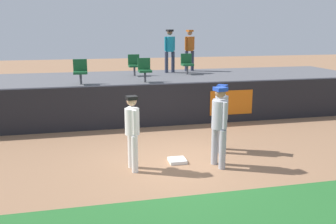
{
  "coord_description": "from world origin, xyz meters",
  "views": [
    {
      "loc": [
        -2.0,
        -7.88,
        3.13
      ],
      "look_at": [
        0.02,
        1.01,
        1.0
      ],
      "focal_mm": 38.81,
      "sensor_mm": 36.0,
      "label": 1
    }
  ],
  "objects_px": {
    "player_coach_visitor": "(221,113)",
    "seat_front_left": "(80,70)",
    "player_runner_visitor": "(219,121)",
    "spectator_hooded": "(190,47)",
    "player_fielder_home": "(132,128)",
    "seat_back_right": "(187,63)",
    "seat_back_center": "(134,64)",
    "spectator_capped": "(170,48)",
    "seat_front_center": "(145,69)",
    "first_base": "(177,161)"
  },
  "relations": [
    {
      "from": "player_fielder_home",
      "to": "player_runner_visitor",
      "type": "bearing_deg",
      "value": 74.25
    },
    {
      "from": "seat_back_center",
      "to": "spectator_capped",
      "type": "xyz_separation_m",
      "value": [
        1.63,
        0.73,
        0.58
      ]
    },
    {
      "from": "player_runner_visitor",
      "to": "player_coach_visitor",
      "type": "xyz_separation_m",
      "value": [
        0.44,
        1.01,
        -0.07
      ]
    },
    {
      "from": "player_fielder_home",
      "to": "seat_back_right",
      "type": "height_order",
      "value": "seat_back_right"
    },
    {
      "from": "first_base",
      "to": "player_coach_visitor",
      "type": "xyz_separation_m",
      "value": [
        1.29,
        0.55,
        0.96
      ]
    },
    {
      "from": "seat_front_center",
      "to": "spectator_hooded",
      "type": "bearing_deg",
      "value": 49.64
    },
    {
      "from": "seat_back_center",
      "to": "seat_front_center",
      "type": "bearing_deg",
      "value": -85.79
    },
    {
      "from": "first_base",
      "to": "player_runner_visitor",
      "type": "height_order",
      "value": "player_runner_visitor"
    },
    {
      "from": "seat_back_center",
      "to": "player_fielder_home",
      "type": "bearing_deg",
      "value": -98.02
    },
    {
      "from": "first_base",
      "to": "spectator_hooded",
      "type": "relative_size",
      "value": 0.22
    },
    {
      "from": "player_runner_visitor",
      "to": "seat_front_center",
      "type": "xyz_separation_m",
      "value": [
        -0.85,
        5.23,
        0.64
      ]
    },
    {
      "from": "seat_front_left",
      "to": "spectator_hooded",
      "type": "relative_size",
      "value": 0.47
    },
    {
      "from": "first_base",
      "to": "player_coach_visitor",
      "type": "height_order",
      "value": "player_coach_visitor"
    },
    {
      "from": "spectator_capped",
      "to": "seat_front_center",
      "type": "bearing_deg",
      "value": 41.55
    },
    {
      "from": "spectator_hooded",
      "to": "seat_back_right",
      "type": "bearing_deg",
      "value": 49.98
    },
    {
      "from": "seat_front_center",
      "to": "spectator_capped",
      "type": "bearing_deg",
      "value": 59.4
    },
    {
      "from": "spectator_hooded",
      "to": "spectator_capped",
      "type": "height_order",
      "value": "spectator_capped"
    },
    {
      "from": "spectator_capped",
      "to": "seat_back_center",
      "type": "bearing_deg",
      "value": 6.37
    },
    {
      "from": "spectator_hooded",
      "to": "first_base",
      "type": "bearing_deg",
      "value": 52.96
    },
    {
      "from": "player_coach_visitor",
      "to": "spectator_hooded",
      "type": "relative_size",
      "value": 0.97
    },
    {
      "from": "player_coach_visitor",
      "to": "seat_front_center",
      "type": "height_order",
      "value": "seat_front_center"
    },
    {
      "from": "seat_back_center",
      "to": "spectator_capped",
      "type": "bearing_deg",
      "value": 24.22
    },
    {
      "from": "player_fielder_home",
      "to": "player_coach_visitor",
      "type": "distance_m",
      "value": 2.5
    },
    {
      "from": "seat_back_right",
      "to": "seat_back_center",
      "type": "xyz_separation_m",
      "value": [
        -2.19,
        -0.0,
        -0.0
      ]
    },
    {
      "from": "spectator_capped",
      "to": "first_base",
      "type": "bearing_deg",
      "value": 60.5
    },
    {
      "from": "player_coach_visitor",
      "to": "spectator_capped",
      "type": "distance_m",
      "value": 6.88
    },
    {
      "from": "seat_back_center",
      "to": "spectator_capped",
      "type": "height_order",
      "value": "spectator_capped"
    },
    {
      "from": "seat_back_right",
      "to": "seat_front_left",
      "type": "bearing_deg",
      "value": -157.13
    },
    {
      "from": "first_base",
      "to": "seat_front_center",
      "type": "distance_m",
      "value": 5.06
    },
    {
      "from": "spectator_hooded",
      "to": "player_coach_visitor",
      "type": "bearing_deg",
      "value": 61.35
    },
    {
      "from": "player_runner_visitor",
      "to": "player_coach_visitor",
      "type": "bearing_deg",
      "value": 144.64
    },
    {
      "from": "first_base",
      "to": "seat_front_left",
      "type": "xyz_separation_m",
      "value": [
        -2.2,
        4.78,
        1.67
      ]
    },
    {
      "from": "seat_front_center",
      "to": "seat_back_right",
      "type": "bearing_deg",
      "value": 41.19
    },
    {
      "from": "player_fielder_home",
      "to": "seat_front_center",
      "type": "xyz_separation_m",
      "value": [
        1.09,
        5.0,
        0.73
      ]
    },
    {
      "from": "player_coach_visitor",
      "to": "spectator_hooded",
      "type": "bearing_deg",
      "value": -153.1
    },
    {
      "from": "player_runner_visitor",
      "to": "seat_front_left",
      "type": "xyz_separation_m",
      "value": [
        -3.06,
        5.23,
        0.64
      ]
    },
    {
      "from": "seat_back_right",
      "to": "player_fielder_home",
      "type": "bearing_deg",
      "value": -114.84
    },
    {
      "from": "seat_front_center",
      "to": "spectator_capped",
      "type": "height_order",
      "value": "spectator_capped"
    },
    {
      "from": "seat_back_right",
      "to": "seat_back_center",
      "type": "distance_m",
      "value": 2.19
    },
    {
      "from": "player_coach_visitor",
      "to": "seat_front_center",
      "type": "bearing_deg",
      "value": -126.64
    },
    {
      "from": "first_base",
      "to": "seat_front_left",
      "type": "bearing_deg",
      "value": 114.73
    },
    {
      "from": "seat_front_left",
      "to": "spectator_hooded",
      "type": "bearing_deg",
      "value": 31.93
    },
    {
      "from": "first_base",
      "to": "player_coach_visitor",
      "type": "relative_size",
      "value": 0.23
    },
    {
      "from": "spectator_hooded",
      "to": "player_runner_visitor",
      "type": "bearing_deg",
      "value": 59.53
    },
    {
      "from": "player_coach_visitor",
      "to": "seat_back_center",
      "type": "relative_size",
      "value": 2.06
    },
    {
      "from": "player_fielder_home",
      "to": "seat_front_center",
      "type": "distance_m",
      "value": 5.17
    },
    {
      "from": "seat_back_right",
      "to": "seat_front_center",
      "type": "bearing_deg",
      "value": -138.81
    },
    {
      "from": "player_coach_visitor",
      "to": "seat_front_left",
      "type": "bearing_deg",
      "value": -103.96
    },
    {
      "from": "first_base",
      "to": "spectator_hooded",
      "type": "height_order",
      "value": "spectator_hooded"
    },
    {
      "from": "seat_front_left",
      "to": "seat_back_center",
      "type": "xyz_separation_m",
      "value": [
        2.08,
        1.8,
        -0.0
      ]
    }
  ]
}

